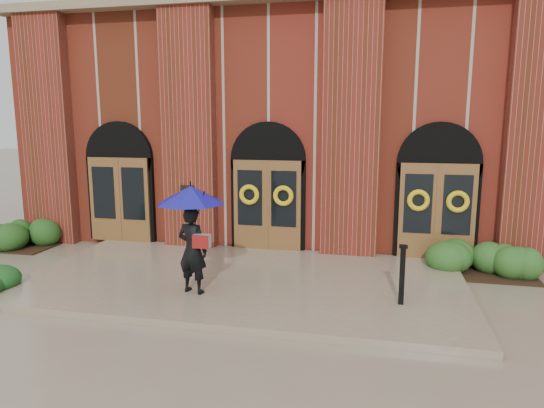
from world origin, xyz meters
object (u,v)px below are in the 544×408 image
(man_with_umbrella, at_px, (192,219))
(metal_post, at_px, (402,273))
(hedge_wall_left, at_px, (0,234))
(hedge_wall_right, at_px, (468,259))

(man_with_umbrella, height_order, metal_post, man_with_umbrella)
(man_with_umbrella, height_order, hedge_wall_left, man_with_umbrella)
(man_with_umbrella, relative_size, metal_post, 1.90)
(hedge_wall_left, distance_m, hedge_wall_right, 13.20)
(hedge_wall_right, bearing_deg, hedge_wall_left, -179.31)
(hedge_wall_left, height_order, hedge_wall_right, hedge_wall_left)
(metal_post, relative_size, hedge_wall_left, 0.40)
(man_with_umbrella, distance_m, metal_post, 4.36)
(man_with_umbrella, height_order, hedge_wall_right, man_with_umbrella)
(metal_post, bearing_deg, man_with_umbrella, -176.71)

